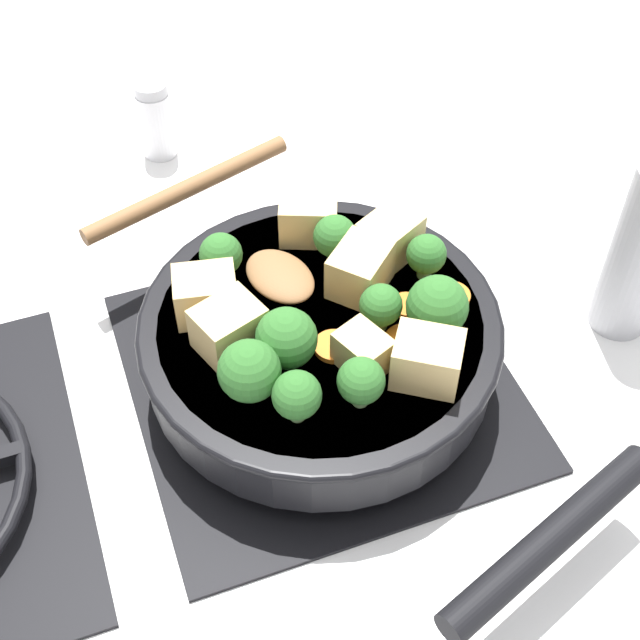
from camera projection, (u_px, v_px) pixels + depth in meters
name	position (u px, v px, depth m)	size (l,w,h in m)	color
ground_plane	(320.00, 380.00, 0.76)	(2.40, 2.40, 0.00)	white
front_burner_grate	(320.00, 371.00, 0.75)	(0.31, 0.31, 0.03)	black
skillet_pan	(323.00, 341.00, 0.72)	(0.41, 0.32, 0.05)	black
wooden_spoon	(228.00, 227.00, 0.76)	(0.21, 0.20, 0.02)	brown
tofu_cube_center_large	(230.00, 331.00, 0.67)	(0.05, 0.04, 0.04)	#DBB770
tofu_cube_near_handle	(390.00, 238.00, 0.74)	(0.05, 0.04, 0.04)	#DBB770
tofu_cube_east_chunk	(360.00, 270.00, 0.71)	(0.05, 0.04, 0.04)	#DBB770
tofu_cube_west_chunk	(363.00, 351.00, 0.66)	(0.04, 0.03, 0.03)	#DBB770
tofu_cube_back_piece	(427.00, 360.00, 0.65)	(0.05, 0.04, 0.04)	#DBB770
tofu_cube_front_piece	(206.00, 295.00, 0.69)	(0.05, 0.04, 0.04)	#DBB770
tofu_cube_mid_small	(308.00, 218.00, 0.75)	(0.05, 0.04, 0.04)	#DBB770
broccoli_floret_near_spoon	(426.00, 255.00, 0.72)	(0.03, 0.03, 0.04)	#709956
broccoli_floret_center_top	(249.00, 371.00, 0.63)	(0.05, 0.05, 0.05)	#709956
broccoli_floret_east_rim	(437.00, 307.00, 0.67)	(0.05, 0.05, 0.05)	#709956
broccoli_floret_west_rim	(286.00, 339.00, 0.65)	(0.05, 0.05, 0.05)	#709956
broccoli_floret_north_edge	(297.00, 396.00, 0.62)	(0.04, 0.04, 0.04)	#709956
broccoli_floret_south_cluster	(359.00, 382.00, 0.63)	(0.04, 0.04, 0.04)	#709956
broccoli_floret_mid_floret	(381.00, 306.00, 0.68)	(0.03, 0.03, 0.04)	#709956
broccoli_floret_small_inner	(335.00, 237.00, 0.73)	(0.04, 0.04, 0.04)	#709956
broccoli_floret_tall_stem	(221.00, 255.00, 0.72)	(0.04, 0.04, 0.04)	#709956
carrot_slice_orange_thin	(407.00, 306.00, 0.71)	(0.03, 0.03, 0.01)	orange
carrot_slice_near_center	(330.00, 348.00, 0.68)	(0.03, 0.03, 0.01)	orange
carrot_slice_edge_slice	(405.00, 341.00, 0.68)	(0.03, 0.03, 0.01)	orange
carrot_slice_under_broccoli	(452.00, 296.00, 0.72)	(0.03, 0.03, 0.01)	orange
salt_shaker	(156.00, 120.00, 0.93)	(0.04, 0.04, 0.09)	white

